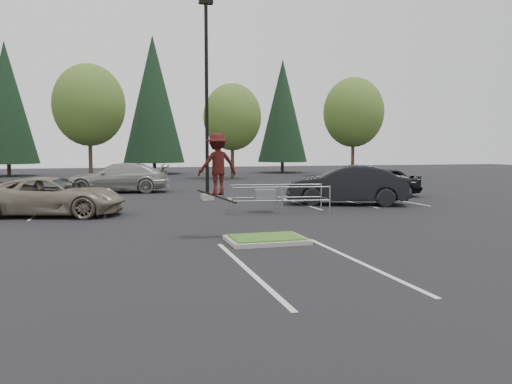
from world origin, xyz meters
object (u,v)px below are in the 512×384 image
object	(u,v)px
light_pole	(207,111)
conif_a	(6,103)
conif_c	(283,111)
car_l_tan	(52,196)
decid_b	(89,108)
conif_b	(153,99)
cart_corral	(268,195)
car_far_silver	(119,178)
car_r_charc	(347,185)
decid_c	(232,119)
decid_d	(353,115)
car_r_black	(377,182)
skateboarder	(217,165)

from	to	relation	value
light_pole	conif_a	bearing A→B (deg)	117.38
conif_c	car_l_tan	world-z (taller)	conif_c
decid_b	conif_a	xyz separation A→B (m)	(-7.99, 9.47, 1.05)
conif_b	cart_corral	distance (m)	34.91
conif_b	car_far_silver	xyz separation A→B (m)	(-3.87, -22.50, -6.96)
light_pole	car_r_charc	world-z (taller)	light_pole
cart_corral	car_far_silver	bearing A→B (deg)	125.73
light_pole	decid_c	distance (m)	18.67
conif_c	cart_corral	world-z (taller)	conif_c
decid_d	car_r_black	world-z (taller)	decid_d
car_l_tan	skateboarder	bearing A→B (deg)	-126.17
decid_d	car_r_black	xyz separation A→B (m)	(-7.99, -18.83, -5.10)
car_far_silver	light_pole	bearing A→B (deg)	43.63
light_pole	skateboarder	size ratio (longest dim) A/B	4.83
conif_c	conif_b	bearing A→B (deg)	175.91
decid_d	car_r_black	distance (m)	21.08
conif_c	car_r_black	xyz separation A→B (m)	(-4.00, -28.00, -6.03)
conif_a	car_l_tan	distance (m)	33.75
car_r_charc	car_r_black	xyz separation A→B (m)	(3.50, 3.38, -0.12)
conif_b	car_r_black	distance (m)	31.47
decid_b	car_far_silver	bearing A→B (deg)	-80.32
conif_a	skateboarder	world-z (taller)	conif_a
conif_a	conif_c	world-z (taller)	conif_a
decid_d	conif_a	distance (m)	33.44
car_r_black	decid_b	bearing A→B (deg)	-121.75
conif_a	car_r_charc	distance (m)	38.40
conif_c	conif_a	bearing A→B (deg)	178.98
decid_b	car_r_charc	size ratio (longest dim) A/B	1.70
conif_b	conif_c	size ratio (longest dim) A/B	1.16
decid_c	conif_c	size ratio (longest dim) A/B	0.67
light_pole	car_l_tan	size ratio (longest dim) A/B	1.83
decid_b	conif_c	xyz separation A→B (m)	(20.01, 8.97, 0.80)
decid_b	conif_a	distance (m)	12.43
light_pole	decid_c	bearing A→B (deg)	72.89
light_pole	car_far_silver	bearing A→B (deg)	126.07
cart_corral	car_r_charc	distance (m)	4.78
decid_d	conif_b	distance (m)	20.76
decid_c	car_r_black	size ratio (longest dim) A/B	1.75
decid_d	car_r_black	size ratio (longest dim) A/B	1.97
conif_c	car_far_silver	xyz separation A→B (m)	(-17.87, -21.50, -5.96)
cart_corral	skateboarder	size ratio (longest dim) A/B	2.01
conif_a	light_pole	bearing A→B (deg)	-62.62
decid_d	light_pole	bearing A→B (deg)	-133.65
conif_b	car_l_tan	xyz separation A→B (m)	(-6.50, -32.79, -7.08)
decid_c	skateboarder	size ratio (longest dim) A/B	4.00
conif_a	car_r_black	xyz separation A→B (m)	(24.00, -28.50, -6.28)
conif_c	car_l_tan	size ratio (longest dim) A/B	2.26
decid_c	conif_c	world-z (taller)	conif_c
conif_a	conif_c	size ratio (longest dim) A/B	1.04
conif_b	conif_c	bearing A→B (deg)	-4.09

